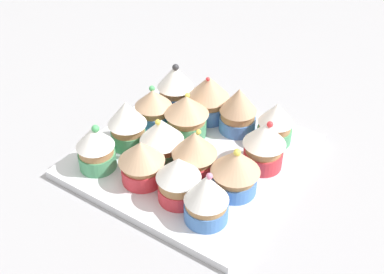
{
  "coord_description": "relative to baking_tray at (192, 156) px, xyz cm",
  "views": [
    {
      "loc": [
        -31.23,
        46.93,
        47.88
      ],
      "look_at": [
        0.0,
        0.0,
        4.2
      ],
      "focal_mm": 45.58,
      "sensor_mm": 36.0,
      "label": 1
    }
  ],
  "objects": [
    {
      "name": "ground_plane",
      "position": [
        0.0,
        0.0,
        -2.1
      ],
      "size": [
        180.0,
        180.0,
        3.0
      ],
      "primitive_type": "cube",
      "color": "#9E9EA3"
    },
    {
      "name": "baking_tray",
      "position": [
        0.0,
        0.0,
        0.0
      ],
      "size": [
        30.38,
        30.38,
        1.2
      ],
      "color": "silver",
      "rests_on": "ground_plane"
    },
    {
      "name": "cupcake_0",
      "position": [
        -8.86,
        -9.4,
        4.06
      ],
      "size": [
        5.35,
        5.35,
        6.87
      ],
      "color": "#4C9E6B",
      "rests_on": "baking_tray"
    },
    {
      "name": "cupcake_1",
      "position": [
        -2.7,
        -8.88,
        4.42
      ],
      "size": [
        5.84,
        5.84,
        7.54
      ],
      "color": "#477AC6",
      "rests_on": "baking_tray"
    },
    {
      "name": "cupcake_2",
      "position": [
        2.93,
        -9.19,
        4.64
      ],
      "size": [
        6.75,
        6.75,
        7.94
      ],
      "color": "#477AC6",
      "rests_on": "baking_tray"
    },
    {
      "name": "cupcake_3",
      "position": [
        9.15,
        -8.77,
        4.74
      ],
      "size": [
        6.02,
        6.02,
        8.22
      ],
      "color": "#477AC6",
      "rests_on": "baking_tray"
    },
    {
      "name": "cupcake_4",
      "position": [
        -10.04,
        -3.3,
        4.56
      ],
      "size": [
        6.13,
        6.13,
        7.88
      ],
      "color": "#D1333D",
      "rests_on": "baking_tray"
    },
    {
      "name": "cupcake_5",
      "position": [
        3.34,
        -3.53,
        4.29
      ],
      "size": [
        6.89,
        6.89,
        7.24
      ],
      "color": "#4C9E6B",
      "rests_on": "baking_tray"
    },
    {
      "name": "cupcake_6",
      "position": [
        9.05,
        -2.62,
        4.03
      ],
      "size": [
        5.88,
        5.88,
        6.83
      ],
      "color": "#477AC6",
      "rests_on": "baking_tray"
    },
    {
      "name": "cupcake_7",
      "position": [
        -9.24,
        3.49,
        4.26
      ],
      "size": [
        6.7,
        6.7,
        7.26
      ],
      "color": "#477AC6",
      "rests_on": "baking_tray"
    },
    {
      "name": "cupcake_8",
      "position": [
        -2.86,
        3.65,
        4.46
      ],
      "size": [
        6.36,
        6.36,
        7.61
      ],
      "color": "#D1333D",
      "rests_on": "baking_tray"
    },
    {
      "name": "cupcake_9",
      "position": [
        2.82,
        3.56,
        4.31
      ],
      "size": [
        6.42,
        6.42,
        7.38
      ],
      "color": "#4C9E6B",
      "rests_on": "baking_tray"
    },
    {
      "name": "cupcake_10",
      "position": [
        9.16,
        3.62,
        4.7
      ],
      "size": [
        5.85,
        5.85,
        7.78
      ],
      "color": "#4C9E6B",
      "rests_on": "baking_tray"
    },
    {
      "name": "cupcake_11",
      "position": [
        -8.79,
        9.97,
        4.26
      ],
      "size": [
        5.71,
        5.71,
        7.55
      ],
      "color": "#477AC6",
      "rests_on": "baking_tray"
    },
    {
      "name": "cupcake_12",
      "position": [
        -3.83,
        8.92,
        4.19
      ],
      "size": [
        5.98,
        5.98,
        6.94
      ],
      "color": "#D1333D",
      "rests_on": "baking_tray"
    },
    {
      "name": "cupcake_13",
      "position": [
        2.45,
        8.72,
        4.09
      ],
      "size": [
        6.44,
        6.44,
        6.66
      ],
      "color": "#D1333D",
      "rests_on": "baking_tray"
    },
    {
      "name": "cupcake_14",
      "position": [
        9.64,
        10.07,
        4.16
      ],
      "size": [
        5.49,
        5.49,
        7.36
      ],
      "color": "#4C9E6B",
      "rests_on": "baking_tray"
    }
  ]
}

